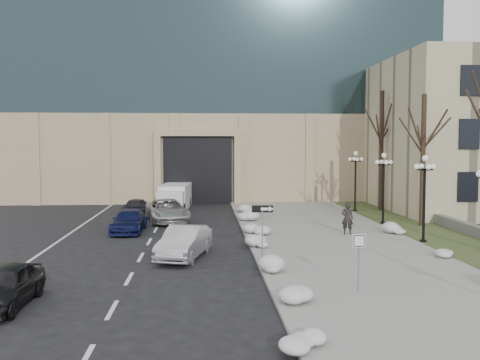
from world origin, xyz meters
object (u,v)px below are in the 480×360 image
Objects in this scene: car_b at (184,242)px; pedestrian at (347,218)px; car_a at (4,286)px; car_d at (167,211)px; car_e at (135,207)px; one_way_sign at (266,216)px; keep_sign at (359,250)px; car_c at (129,221)px; box_truck at (175,197)px; lamppost_d at (355,173)px; lamppost_c at (384,179)px; lamppost_b at (424,187)px.

pedestrian reaches higher than car_b.
car_a is 19.23m from car_d.
one_way_sign reaches higher than car_e.
car_c is at bearing 122.57° from keep_sign.
car_a is 1.13× the size of car_e.
lamppost_d is at bearing -8.22° from box_truck.
lamppost_d reaches higher than car_e.
pedestrian is (14.91, 12.36, 0.34)m from car_a.
lamppost_c is (6.31, 15.81, 1.47)m from keep_sign.
one_way_sign is at bearing 68.20° from pedestrian.
car_d is 2.53× the size of keep_sign.
car_a is 0.65× the size of box_truck.
car_a is 2.23× the size of pedestrian.
one_way_sign is at bearing 115.59° from keep_sign.
car_c is at bearing -128.49° from car_d.
pedestrian is 4.74m from lamppost_b.
pedestrian is 17.46m from box_truck.
one_way_sign is 19.51m from lamppost_d.
pedestrian is at bearing -47.46° from box_truck.
car_a is 0.87× the size of lamppost_b.
car_a is at bearing -138.32° from lamppost_c.
car_b is at bearing 47.44° from pedestrian.
car_a is 26.51m from box_truck.
keep_sign is (10.04, -14.15, 0.95)m from car_c.
car_e is at bearing 113.19° from keep_sign.
car_e is 24.32m from keep_sign.
car_c is 17.22m from lamppost_b.
keep_sign reaches higher than car_a.
keep_sign is (12.09, 0.57, 0.90)m from car_a.
lamppost_d reaches higher than car_d.
car_a is 14.86m from car_c.
lamppost_d is (12.73, 15.81, 2.32)m from car_b.
keep_sign is at bearing -111.76° from lamppost_c.
box_truck reaches higher than car_b.
lamppost_b is 13.00m from lamppost_d.
box_truck is at bearing -34.62° from pedestrian.
car_a is 22.47m from car_e.
car_a is 0.75× the size of car_d.
lamppost_c is 1.00× the size of lamppost_d.
car_a is 0.87× the size of lamppost_d.
lamppost_b reaches higher than car_d.
car_b is 9.17m from keep_sign.
car_c is 13.07m from pedestrian.
car_e is 17.14m from lamppost_d.
box_truck is (2.17, 11.45, 0.29)m from car_c.
car_c is at bearing -95.90° from box_truck.
lamppost_c is (14.30, -2.40, 2.31)m from car_d.
keep_sign reaches higher than pedestrian.
car_c is at bearing 84.07° from car_a.
lamppost_d reaches higher than car_b.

